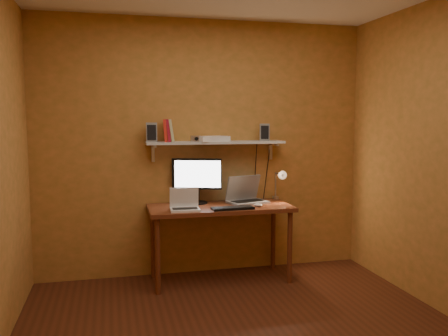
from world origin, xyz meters
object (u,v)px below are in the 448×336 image
object	(u,v)px
desk	(220,214)
keyboard	(233,208)
wall_shelf	(216,143)
netbook	(185,204)
speaker_right	(264,132)
laptop	(245,195)
desk_lamp	(279,181)
router	(212,139)
monitor	(197,178)
speaker_left	(152,132)
mouse	(258,205)
shelf_camera	(196,139)

from	to	relation	value
desk	keyboard	world-z (taller)	keyboard
wall_shelf	netbook	xyz separation A→B (m)	(-0.37, -0.32, -0.55)
speaker_right	laptop	bearing A→B (deg)	-150.92
desk_lamp	router	world-z (taller)	router
desk	speaker_right	size ratio (longest dim) A/B	8.01
monitor	laptop	xyz separation A→B (m)	(0.49, -0.06, -0.18)
laptop	speaker_left	distance (m)	1.14
desk	speaker_right	xyz separation A→B (m)	(0.51, 0.18, 0.80)
desk	mouse	world-z (taller)	mouse
monitor	speaker_left	world-z (taller)	speaker_left
desk_lamp	netbook	bearing A→B (deg)	-166.35
speaker_left	router	distance (m)	0.60
wall_shelf	keyboard	world-z (taller)	wall_shelf
wall_shelf	monitor	size ratio (longest dim) A/B	2.88
mouse	speaker_right	bearing A→B (deg)	69.89
monitor	speaker_right	world-z (taller)	speaker_right
keyboard	router	bearing A→B (deg)	104.75
desk	router	size ratio (longest dim) A/B	4.42
desk	monitor	world-z (taller)	monitor
monitor	router	xyz separation A→B (m)	(0.15, 0.01, 0.40)
wall_shelf	shelf_camera	xyz separation A→B (m)	(-0.21, -0.06, 0.05)
speaker_right	shelf_camera	world-z (taller)	speaker_right
laptop	keyboard	xyz separation A→B (m)	(-0.22, -0.33, -0.06)
monitor	keyboard	size ratio (longest dim) A/B	1.22
shelf_camera	router	size ratio (longest dim) A/B	0.32
netbook	shelf_camera	size ratio (longest dim) A/B	2.77
monitor	laptop	world-z (taller)	monitor
desk	speaker_left	bearing A→B (deg)	164.40
netbook	router	size ratio (longest dim) A/B	0.90
laptop	mouse	size ratio (longest dim) A/B	4.89
monitor	router	bearing A→B (deg)	20.79
netbook	speaker_left	bearing A→B (deg)	134.98
desk	router	world-z (taller)	router
desk_lamp	speaker_left	distance (m)	1.40
speaker_left	mouse	bearing A→B (deg)	-11.75
monitor	keyboard	xyz separation A→B (m)	(0.27, -0.38, -0.25)
desk	shelf_camera	size ratio (longest dim) A/B	13.68
keyboard	shelf_camera	xyz separation A→B (m)	(-0.29, 0.33, 0.64)
laptop	mouse	distance (m)	0.27
desk	speaker_left	distance (m)	1.04
desk_lamp	shelf_camera	bearing A→B (deg)	179.78
speaker_left	shelf_camera	world-z (taller)	speaker_left
wall_shelf	monitor	xyz separation A→B (m)	(-0.20, -0.01, -0.35)
router	netbook	bearing A→B (deg)	-136.15
monitor	keyboard	distance (m)	0.53
keyboard	speaker_right	bearing A→B (deg)	39.11
wall_shelf	speaker_right	world-z (taller)	speaker_right
desk	desk_lamp	size ratio (longest dim) A/B	3.73
speaker_right	shelf_camera	size ratio (longest dim) A/B	1.71
netbook	speaker_right	xyz separation A→B (m)	(0.88, 0.31, 0.66)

